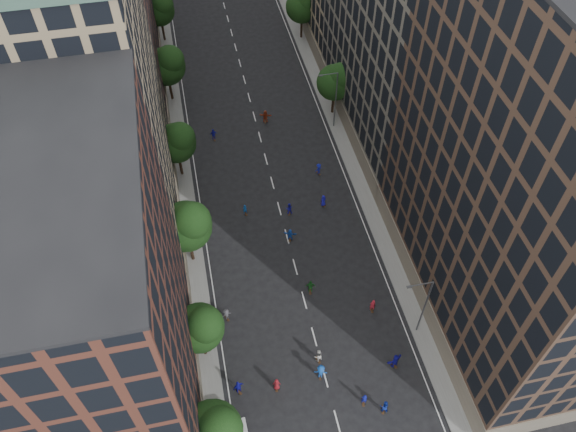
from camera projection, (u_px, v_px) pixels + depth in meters
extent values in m
plane|color=black|center=(267.00, 162.00, 74.73)|extent=(240.00, 240.00, 0.00)
cube|color=slate|center=(172.00, 137.00, 77.79)|extent=(4.00, 105.00, 0.15)
cube|color=slate|center=(338.00, 114.00, 81.05)|extent=(4.00, 105.00, 0.15)
cube|color=#50281E|center=(85.00, 318.00, 42.37)|extent=(14.00, 22.00, 30.00)
cube|color=#927E5F|center=(84.00, 101.00, 56.03)|extent=(14.00, 26.00, 34.00)
cube|color=#50281E|center=(94.00, 11.00, 72.87)|extent=(14.00, 20.00, 28.00)
cube|color=#473226|center=(534.00, 177.00, 47.77)|extent=(14.00, 30.00, 36.00)
cube|color=#5D574D|center=(412.00, 16.00, 67.26)|extent=(14.00, 28.00, 33.00)
sphere|color=black|center=(212.00, 431.00, 46.18)|extent=(5.20, 5.20, 5.20)
sphere|color=black|center=(219.00, 430.00, 44.95)|extent=(3.90, 3.90, 3.90)
cylinder|color=black|center=(204.00, 345.00, 55.35)|extent=(0.36, 0.36, 3.70)
sphere|color=black|center=(199.00, 328.00, 52.79)|extent=(4.80, 4.80, 4.80)
sphere|color=black|center=(205.00, 325.00, 51.65)|extent=(3.60, 3.60, 3.60)
cylinder|color=black|center=(191.00, 248.00, 62.74)|extent=(0.36, 0.36, 4.22)
sphere|color=black|center=(186.00, 226.00, 59.81)|extent=(5.60, 5.60, 5.60)
sphere|color=black|center=(192.00, 221.00, 58.49)|extent=(4.20, 4.20, 4.20)
cylinder|color=black|center=(180.00, 164.00, 71.73)|extent=(0.36, 0.36, 3.87)
sphere|color=black|center=(176.00, 143.00, 69.05)|extent=(5.00, 5.00, 5.00)
sphere|color=black|center=(180.00, 137.00, 67.87)|extent=(3.75, 3.75, 3.75)
cylinder|color=black|center=(170.00, 88.00, 81.79)|extent=(0.36, 0.36, 4.05)
sphere|color=black|center=(166.00, 66.00, 78.99)|extent=(5.40, 5.40, 5.40)
sphere|color=black|center=(170.00, 60.00, 77.71)|extent=(4.05, 4.05, 4.05)
cylinder|color=black|center=(163.00, 30.00, 92.02)|extent=(0.36, 0.36, 3.78)
sphere|color=black|center=(159.00, 11.00, 89.39)|extent=(4.80, 4.80, 4.80)
sphere|color=black|center=(162.00, 5.00, 88.26)|extent=(3.60, 3.60, 3.60)
cylinder|color=black|center=(333.00, 102.00, 79.89)|extent=(0.36, 0.36, 3.74)
sphere|color=black|center=(334.00, 82.00, 77.30)|extent=(5.00, 5.00, 5.00)
sphere|color=black|center=(340.00, 76.00, 76.11)|extent=(3.75, 3.75, 3.75)
cylinder|color=black|center=(301.00, 27.00, 92.46)|extent=(0.36, 0.36, 3.96)
sphere|color=black|center=(302.00, 7.00, 89.72)|extent=(5.20, 5.20, 5.20)
sphere|color=black|center=(307.00, 0.00, 88.48)|extent=(3.90, 3.90, 3.90)
cylinder|color=#595B60|center=(424.00, 308.00, 55.02)|extent=(0.18, 0.18, 9.00)
cylinder|color=#595B60|center=(421.00, 284.00, 51.43)|extent=(2.40, 0.12, 0.12)
cube|color=#595B60|center=(409.00, 287.00, 51.32)|extent=(0.50, 0.22, 0.15)
cylinder|color=#595B60|center=(336.00, 101.00, 75.90)|extent=(0.18, 0.18, 9.00)
cylinder|color=#595B60|center=(329.00, 74.00, 72.31)|extent=(2.40, 0.12, 0.12)
cube|color=#595B60|center=(321.00, 76.00, 72.20)|extent=(0.50, 0.22, 0.15)
cylinder|color=black|center=(247.00, 430.00, 51.40)|extent=(0.28, 0.76, 0.75)
imported|color=#121994|center=(364.00, 399.00, 52.88)|extent=(0.64, 0.51, 1.55)
imported|color=navy|center=(384.00, 406.00, 52.31)|extent=(1.03, 0.91, 1.76)
imported|color=blue|center=(321.00, 372.00, 54.43)|extent=(1.41, 1.06, 1.94)
imported|color=#1514A2|center=(238.00, 387.00, 53.44)|extent=(1.21, 0.83, 1.91)
imported|color=#161295|center=(395.00, 361.00, 55.20)|extent=(1.83, 1.13, 1.89)
imported|color=maroon|center=(277.00, 384.00, 53.77)|extent=(0.88, 0.66, 1.62)
imported|color=#AC1C2B|center=(373.00, 305.00, 59.37)|extent=(0.68, 0.49, 1.77)
imported|color=silver|center=(318.00, 356.00, 55.60)|extent=(1.02, 0.88, 1.79)
imported|color=#48474D|center=(227.00, 315.00, 58.77)|extent=(1.13, 0.85, 1.56)
imported|color=#206C26|center=(311.00, 287.00, 60.80)|extent=(1.19, 0.68, 1.90)
imported|color=blue|center=(290.00, 235.00, 65.63)|extent=(1.57, 0.99, 1.62)
imported|color=#1815AC|center=(323.00, 201.00, 69.08)|extent=(0.93, 0.78, 1.64)
imported|color=#144EA8|center=(245.00, 210.00, 68.23)|extent=(0.65, 0.54, 1.51)
imported|color=#1814AA|center=(289.00, 209.00, 68.24)|extent=(0.90, 0.76, 1.64)
imported|color=#11178F|center=(318.00, 169.00, 72.68)|extent=(1.19, 0.97, 1.60)
imported|color=#14139E|center=(214.00, 135.00, 76.91)|extent=(1.06, 0.54, 1.73)
imported|color=#A3371B|center=(265.00, 117.00, 79.27)|extent=(1.84, 1.09, 1.89)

